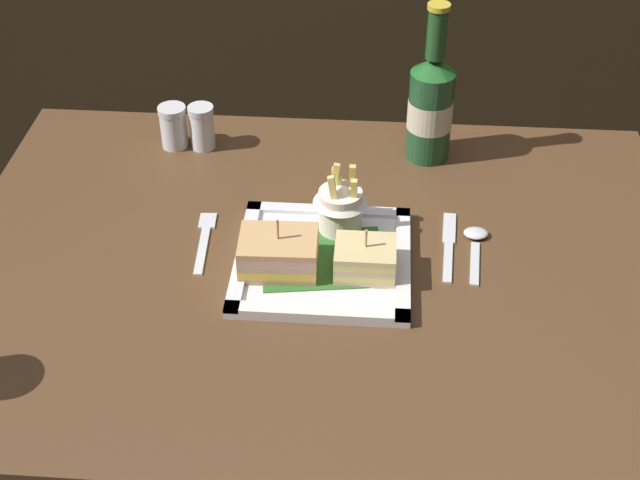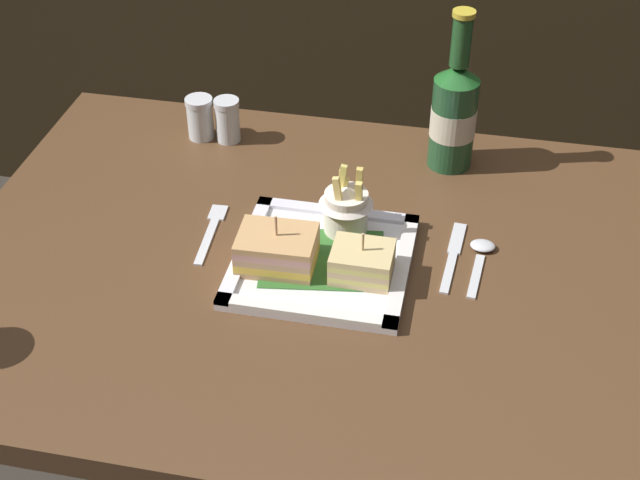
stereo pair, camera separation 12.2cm
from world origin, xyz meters
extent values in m
cube|color=#533620|center=(0.00, 0.00, 0.76)|extent=(1.02, 0.77, 0.04)
cylinder|color=#513420|center=(-0.43, 0.30, 0.37)|extent=(0.09, 0.09, 0.74)
cylinder|color=#582C23|center=(0.43, 0.30, 0.37)|extent=(0.09, 0.09, 0.74)
cube|color=white|center=(0.01, -0.01, 0.78)|extent=(0.24, 0.24, 0.01)
cube|color=#306929|center=(0.01, -0.01, 0.79)|extent=(0.18, 0.15, 0.00)
cube|color=white|center=(0.01, -0.12, 0.79)|extent=(0.24, 0.02, 0.01)
cube|color=white|center=(0.01, 0.10, 0.79)|extent=(0.24, 0.02, 0.01)
cube|color=white|center=(-0.10, -0.01, 0.79)|extent=(0.02, 0.24, 0.01)
cube|color=white|center=(0.12, -0.01, 0.79)|extent=(0.02, 0.24, 0.01)
cube|color=tan|center=(-0.05, -0.03, 0.79)|extent=(0.11, 0.08, 0.01)
cube|color=#ECBB43|center=(-0.05, -0.03, 0.80)|extent=(0.11, 0.08, 0.01)
cube|color=tan|center=(-0.05, -0.03, 0.81)|extent=(0.11, 0.08, 0.01)
cube|color=#DAA08F|center=(-0.05, -0.03, 0.82)|extent=(0.11, 0.08, 0.01)
cube|color=tan|center=(-0.05, -0.03, 0.83)|extent=(0.11, 0.08, 0.01)
cylinder|color=tan|center=(-0.05, -0.03, 0.83)|extent=(0.00, 0.00, 0.08)
cube|color=#DFBB85|center=(0.07, -0.03, 0.79)|extent=(0.08, 0.07, 0.01)
cube|color=#E7D771|center=(0.07, -0.03, 0.80)|extent=(0.08, 0.07, 0.01)
cube|color=#DCBA87|center=(0.07, -0.03, 0.81)|extent=(0.08, 0.07, 0.01)
cube|color=#E2D772|center=(0.07, -0.03, 0.82)|extent=(0.08, 0.07, 0.01)
cube|color=#DBC180|center=(0.07, -0.03, 0.83)|extent=(0.08, 0.07, 0.01)
cylinder|color=tan|center=(0.07, -0.03, 0.82)|extent=(0.00, 0.00, 0.07)
cylinder|color=white|center=(0.03, 0.06, 0.82)|extent=(0.06, 0.06, 0.06)
cone|color=white|center=(0.03, 0.06, 0.85)|extent=(0.08, 0.08, 0.03)
cube|color=#E6CE65|center=(0.05, 0.05, 0.85)|extent=(0.01, 0.01, 0.06)
cube|color=#DFC35C|center=(0.04, 0.08, 0.85)|extent=(0.01, 0.01, 0.06)
cube|color=#F3DD7B|center=(0.02, 0.07, 0.85)|extent=(0.02, 0.02, 0.05)
cube|color=#E7D467|center=(0.02, 0.07, 0.86)|extent=(0.02, 0.02, 0.07)
cube|color=#F6CD79|center=(0.02, 0.08, 0.85)|extent=(0.01, 0.01, 0.06)
cube|color=#F1CF74|center=(0.02, 0.05, 0.85)|extent=(0.02, 0.01, 0.06)
cylinder|color=#204D2B|center=(0.16, 0.28, 0.85)|extent=(0.07, 0.07, 0.15)
cone|color=#206025|center=(0.16, 0.28, 0.94)|extent=(0.07, 0.07, 0.02)
cylinder|color=#1F4D23|center=(0.16, 0.28, 0.99)|extent=(0.03, 0.03, 0.08)
cylinder|color=gold|center=(0.16, 0.28, 1.03)|extent=(0.03, 0.03, 0.01)
cylinder|color=beige|center=(0.16, 0.28, 0.86)|extent=(0.07, 0.07, 0.05)
cube|color=silver|center=(-0.16, 0.01, 0.78)|extent=(0.02, 0.11, 0.00)
cube|color=silver|center=(-0.17, 0.08, 0.78)|extent=(0.03, 0.04, 0.00)
cube|color=silver|center=(0.18, 0.01, 0.78)|extent=(0.02, 0.09, 0.00)
cube|color=silver|center=(0.18, 0.09, 0.78)|extent=(0.02, 0.07, 0.00)
cube|color=silver|center=(0.22, 0.01, 0.78)|extent=(0.02, 0.09, 0.00)
ellipsoid|color=silver|center=(0.22, 0.07, 0.78)|extent=(0.03, 0.03, 0.01)
cylinder|color=silver|center=(-0.25, 0.28, 0.81)|extent=(0.04, 0.04, 0.06)
cylinder|color=white|center=(-0.25, 0.28, 0.80)|extent=(0.04, 0.04, 0.03)
cylinder|color=silver|center=(-0.25, 0.28, 0.84)|extent=(0.05, 0.05, 0.01)
cylinder|color=silver|center=(-0.21, 0.28, 0.81)|extent=(0.04, 0.04, 0.06)
cylinder|color=#343524|center=(-0.21, 0.28, 0.80)|extent=(0.03, 0.03, 0.04)
cylinder|color=silver|center=(-0.21, 0.28, 0.85)|extent=(0.04, 0.04, 0.01)
camera|label=1|loc=(0.08, -0.96, 1.57)|focal=50.90mm
camera|label=2|loc=(0.20, -0.95, 1.57)|focal=50.90mm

